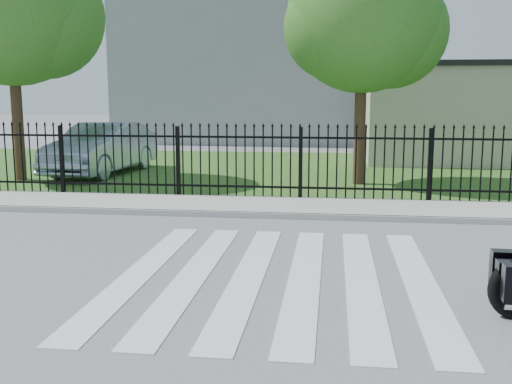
# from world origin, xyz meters

# --- Properties ---
(ground) EXTENTS (120.00, 120.00, 0.00)m
(ground) POSITION_xyz_m (0.00, 0.00, 0.00)
(ground) COLOR slate
(ground) RESTS_ON ground
(crosswalk) EXTENTS (5.00, 5.50, 0.01)m
(crosswalk) POSITION_xyz_m (0.00, 0.00, 0.01)
(crosswalk) COLOR silver
(crosswalk) RESTS_ON ground
(sidewalk) EXTENTS (40.00, 2.00, 0.12)m
(sidewalk) POSITION_xyz_m (0.00, 5.00, 0.06)
(sidewalk) COLOR #ADAAA3
(sidewalk) RESTS_ON ground
(curb) EXTENTS (40.00, 0.12, 0.12)m
(curb) POSITION_xyz_m (0.00, 4.00, 0.06)
(curb) COLOR #ADAAA3
(curb) RESTS_ON ground
(grass_strip) EXTENTS (40.00, 12.00, 0.02)m
(grass_strip) POSITION_xyz_m (0.00, 12.00, 0.01)
(grass_strip) COLOR #28511B
(grass_strip) RESTS_ON ground
(iron_fence) EXTENTS (26.00, 0.04, 1.80)m
(iron_fence) POSITION_xyz_m (0.00, 6.00, 0.90)
(iron_fence) COLOR black
(iron_fence) RESTS_ON ground
(tree_left) EXTENTS (4.80, 4.80, 7.58)m
(tree_left) POSITION_xyz_m (-8.50, 8.50, 5.17)
(tree_left) COLOR #382316
(tree_left) RESTS_ON ground
(tree_mid) EXTENTS (4.20, 4.20, 6.78)m
(tree_mid) POSITION_xyz_m (1.50, 9.00, 4.67)
(tree_mid) COLOR #382316
(tree_mid) RESTS_ON ground
(building_low) EXTENTS (10.00, 6.00, 3.50)m
(building_low) POSITION_xyz_m (7.00, 16.00, 1.75)
(building_low) COLOR #BBB29C
(building_low) RESTS_ON ground
(building_low_roof) EXTENTS (10.20, 6.20, 0.20)m
(building_low_roof) POSITION_xyz_m (7.00, 16.00, 3.60)
(building_low_roof) COLOR black
(building_low_roof) RESTS_ON building_low
(building_tall) EXTENTS (15.00, 10.00, 12.00)m
(building_tall) POSITION_xyz_m (-3.00, 26.00, 6.00)
(building_tall) COLOR gray
(building_tall) RESTS_ON ground
(parked_car) EXTENTS (2.27, 5.12, 1.63)m
(parked_car) POSITION_xyz_m (-6.59, 10.12, 0.84)
(parked_car) COLOR #9BA9C3
(parked_car) RESTS_ON grass_strip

